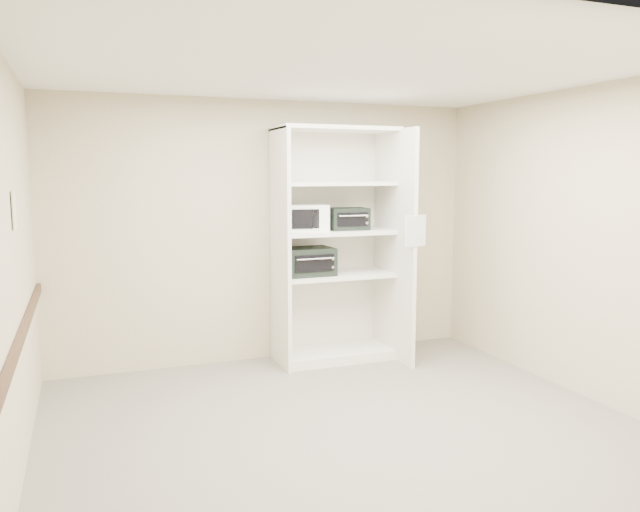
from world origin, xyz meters
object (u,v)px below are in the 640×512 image
object	(u,v)px
toaster_oven_lower	(308,261)
toaster_oven_upper	(348,219)
microwave	(304,218)
shelving_unit	(339,253)

from	to	relation	value
toaster_oven_lower	toaster_oven_upper	bearing A→B (deg)	1.21
microwave	shelving_unit	bearing A→B (deg)	3.21
toaster_oven_upper	toaster_oven_lower	size ratio (longest dim) A/B	0.78
toaster_oven_lower	microwave	bearing A→B (deg)	106.85
shelving_unit	microwave	size ratio (longest dim) A/B	5.40
shelving_unit	microwave	xyz separation A→B (m)	(-0.37, 0.02, 0.37)
shelving_unit	toaster_oven_upper	bearing A→B (deg)	-1.02
microwave	toaster_oven_lower	distance (m)	0.45
microwave	toaster_oven_upper	world-z (taller)	microwave
shelving_unit	toaster_oven_lower	distance (m)	0.36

